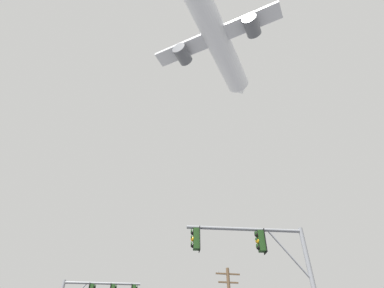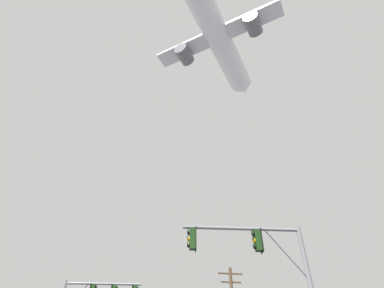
{
  "view_description": "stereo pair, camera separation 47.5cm",
  "coord_description": "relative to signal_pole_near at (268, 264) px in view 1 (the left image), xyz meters",
  "views": [
    {
      "loc": [
        -1.22,
        -4.53,
        1.15
      ],
      "look_at": [
        2.38,
        14.27,
        15.83
      ],
      "focal_mm": 27.73,
      "sensor_mm": 36.0,
      "label": 1
    },
    {
      "loc": [
        -0.75,
        -4.62,
        1.15
      ],
      "look_at": [
        2.38,
        14.27,
        15.83
      ],
      "focal_mm": 27.73,
      "sensor_mm": 36.0,
      "label": 2
    }
  ],
  "objects": [
    {
      "name": "airplane",
      "position": [
        4.41,
        16.79,
        43.46
      ],
      "size": [
        21.06,
        26.18,
        8.15
      ],
      "color": "white"
    },
    {
      "name": "signal_pole_near",
      "position": [
        0.0,
        0.0,
        0.0
      ],
      "size": [
        5.33,
        0.76,
        6.38
      ],
      "color": "slate",
      "rests_on": "ground"
    }
  ]
}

